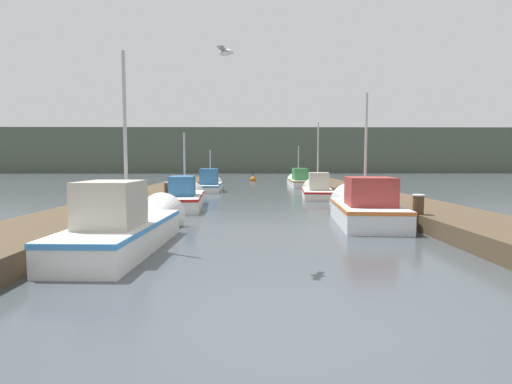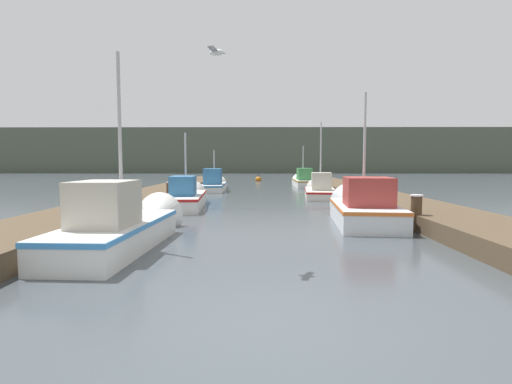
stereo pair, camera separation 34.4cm
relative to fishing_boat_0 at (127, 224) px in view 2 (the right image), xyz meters
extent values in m
plane|color=#3D4449|center=(3.27, -4.84, -0.47)|extent=(200.00, 200.00, 0.00)
cube|color=#4C3D2B|center=(-2.29, 11.16, -0.24)|extent=(2.51, 40.00, 0.47)
cube|color=#4C3D2B|center=(8.82, 11.16, -0.24)|extent=(2.51, 40.00, 0.47)
cube|color=#4C5647|center=(3.27, 65.38, 3.35)|extent=(120.00, 16.00, 7.66)
cube|color=silver|center=(-0.03, -0.62, -0.16)|extent=(1.69, 4.66, 0.63)
cube|color=#3D8CD6|center=(-0.03, -0.62, 0.10)|extent=(1.73, 4.69, 0.10)
cone|color=silver|center=(0.09, 2.22, -0.16)|extent=(1.47, 1.14, 1.43)
cube|color=#B2AD9E|center=(-0.05, -1.20, 0.63)|extent=(1.18, 1.43, 0.95)
cylinder|color=#B2B2B7|center=(-0.01, -0.28, 2.06)|extent=(0.08, 0.08, 3.81)
cube|color=silver|center=(6.47, 3.00, -0.15)|extent=(2.14, 4.24, 0.65)
cube|color=orange|center=(6.47, 3.00, 0.12)|extent=(2.18, 4.27, 0.10)
cone|color=silver|center=(6.70, 5.47, -0.15)|extent=(1.77, 1.03, 1.70)
cube|color=#99332D|center=(6.43, 2.49, 0.61)|extent=(1.47, 1.58, 0.85)
cylinder|color=#B2B2B7|center=(6.50, 3.30, 1.92)|extent=(0.08, 0.08, 3.49)
cube|color=silver|center=(-0.01, 7.49, -0.18)|extent=(1.83, 4.96, 0.59)
cube|color=red|center=(-0.01, 7.49, 0.06)|extent=(1.87, 5.00, 0.10)
cone|color=silver|center=(-0.22, 10.38, -0.18)|extent=(1.47, 1.02, 1.40)
cube|color=#2D6699|center=(0.04, 6.89, 0.51)|extent=(1.08, 1.63, 0.79)
cylinder|color=#B2B2B7|center=(-0.04, 7.86, 1.43)|extent=(0.08, 0.08, 2.62)
cube|color=silver|center=(6.50, 12.30, -0.25)|extent=(2.00, 4.37, 0.46)
cube|color=red|center=(6.50, 12.30, -0.08)|extent=(2.03, 4.40, 0.10)
cone|color=silver|center=(6.74, 14.79, -0.25)|extent=(1.59, 0.92, 1.52)
cube|color=#B2AD9E|center=(6.45, 11.77, 0.45)|extent=(1.13, 1.44, 0.93)
cylinder|color=#B2B2B7|center=(6.53, 12.61, 1.81)|extent=(0.08, 0.08, 3.67)
cube|color=silver|center=(0.07, 17.36, -0.23)|extent=(1.53, 5.05, 0.48)
cube|color=#2668A5|center=(0.07, 17.36, -0.05)|extent=(1.57, 5.08, 0.10)
cone|color=silver|center=(-0.01, 20.49, -0.23)|extent=(1.37, 1.28, 1.33)
cube|color=#2D6699|center=(0.09, 16.73, 0.52)|extent=(1.16, 1.81, 1.03)
cylinder|color=#B2B2B7|center=(0.06, 17.74, 1.14)|extent=(0.08, 0.08, 2.27)
cube|color=silver|center=(6.60, 21.94, -0.20)|extent=(1.35, 5.16, 0.55)
cube|color=#8F6615|center=(6.60, 21.94, 0.02)|extent=(1.38, 5.19, 0.10)
cone|color=silver|center=(6.60, 25.01, -0.20)|extent=(1.28, 0.96, 1.28)
cube|color=#387A42|center=(6.60, 21.30, 0.53)|extent=(1.04, 2.15, 0.90)
cylinder|color=#B2B2B7|center=(6.60, 22.33, 1.41)|extent=(0.08, 0.08, 2.66)
cylinder|color=#473523|center=(-1.20, 9.63, 0.00)|extent=(0.21, 0.21, 0.96)
cylinder|color=silver|center=(-1.20, 9.63, 0.50)|extent=(0.24, 0.24, 0.04)
cylinder|color=#473523|center=(7.46, 18.72, -0.01)|extent=(0.29, 0.29, 0.92)
cylinder|color=silver|center=(7.46, 18.72, 0.47)|extent=(0.33, 0.33, 0.04)
cylinder|color=#473523|center=(7.61, 1.81, 0.03)|extent=(0.30, 0.30, 1.00)
cylinder|color=silver|center=(7.61, 1.81, 0.55)|extent=(0.34, 0.34, 0.04)
sphere|color=#BF6513|center=(3.02, 30.63, -0.31)|extent=(0.59, 0.59, 0.59)
cylinder|color=black|center=(3.02, 30.63, 0.24)|extent=(0.06, 0.06, 0.50)
ellipsoid|color=white|center=(2.37, -1.65, 3.58)|extent=(0.31, 0.23, 0.12)
cube|color=gray|center=(2.32, -1.78, 3.60)|extent=(0.21, 0.30, 0.07)
cube|color=gray|center=(2.41, -1.52, 3.60)|extent=(0.21, 0.30, 0.07)
camera|label=1|loc=(2.85, -9.42, 1.51)|focal=28.00mm
camera|label=2|loc=(3.20, -9.42, 1.51)|focal=28.00mm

